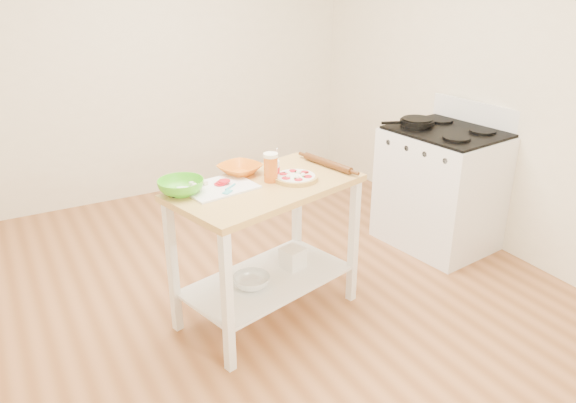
{
  "coord_description": "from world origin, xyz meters",
  "views": [
    {
      "loc": [
        -1.42,
        -2.93,
        2.1
      ],
      "look_at": [
        0.11,
        -0.18,
        0.76
      ],
      "focal_mm": 35.0,
      "sensor_mm": 36.0,
      "label": 1
    }
  ],
  "objects_px": {
    "knife": "(185,191)",
    "yogurt_tub": "(272,169)",
    "pizza": "(296,177)",
    "skillet": "(416,122)",
    "prep_island": "(267,223)",
    "spatula": "(229,189)",
    "gas_stove": "(442,187)",
    "shelf_glass_bowl": "(251,282)",
    "beer_pint": "(271,167)",
    "green_bowl": "(181,187)",
    "orange_bowl": "(240,169)",
    "cutting_board": "(218,187)",
    "rolling_pin": "(328,164)",
    "shelf_bin": "(293,258)"
  },
  "relations": [
    {
      "from": "gas_stove",
      "to": "shelf_glass_bowl",
      "type": "distance_m",
      "value": 1.84
    },
    {
      "from": "knife",
      "to": "shelf_glass_bowl",
      "type": "bearing_deg",
      "value": -42.11
    },
    {
      "from": "gas_stove",
      "to": "spatula",
      "type": "xyz_separation_m",
      "value": [
        -1.91,
        -0.25,
        0.44
      ]
    },
    {
      "from": "pizza",
      "to": "yogurt_tub",
      "type": "xyz_separation_m",
      "value": [
        -0.11,
        0.09,
        0.04
      ]
    },
    {
      "from": "gas_stove",
      "to": "shelf_bin",
      "type": "relative_size",
      "value": 8.26
    },
    {
      "from": "orange_bowl",
      "to": "knife",
      "type": "bearing_deg",
      "value": -159.38
    },
    {
      "from": "cutting_board",
      "to": "spatula",
      "type": "height_order",
      "value": "cutting_board"
    },
    {
      "from": "beer_pint",
      "to": "shelf_glass_bowl",
      "type": "relative_size",
      "value": 0.75
    },
    {
      "from": "gas_stove",
      "to": "knife",
      "type": "relative_size",
      "value": 4.36
    },
    {
      "from": "rolling_pin",
      "to": "orange_bowl",
      "type": "bearing_deg",
      "value": 163.94
    },
    {
      "from": "prep_island",
      "to": "skillet",
      "type": "height_order",
      "value": "skillet"
    },
    {
      "from": "gas_stove",
      "to": "skillet",
      "type": "distance_m",
      "value": 0.56
    },
    {
      "from": "green_bowl",
      "to": "rolling_pin",
      "type": "bearing_deg",
      "value": -1.66
    },
    {
      "from": "pizza",
      "to": "cutting_board",
      "type": "height_order",
      "value": "pizza"
    },
    {
      "from": "skillet",
      "to": "knife",
      "type": "relative_size",
      "value": 1.59
    },
    {
      "from": "pizza",
      "to": "spatula",
      "type": "height_order",
      "value": "pizza"
    },
    {
      "from": "beer_pint",
      "to": "yogurt_tub",
      "type": "xyz_separation_m",
      "value": [
        0.03,
        0.04,
        -0.03
      ]
    },
    {
      "from": "orange_bowl",
      "to": "beer_pint",
      "type": "bearing_deg",
      "value": -61.86
    },
    {
      "from": "pizza",
      "to": "skillet",
      "type": "bearing_deg",
      "value": 19.09
    },
    {
      "from": "beer_pint",
      "to": "prep_island",
      "type": "bearing_deg",
      "value": -147.03
    },
    {
      "from": "knife",
      "to": "yogurt_tub",
      "type": "relative_size",
      "value": 1.31
    },
    {
      "from": "green_bowl",
      "to": "shelf_bin",
      "type": "relative_size",
      "value": 1.95
    },
    {
      "from": "prep_island",
      "to": "shelf_glass_bowl",
      "type": "xyz_separation_m",
      "value": [
        -0.13,
        -0.04,
        -0.35
      ]
    },
    {
      "from": "prep_island",
      "to": "green_bowl",
      "type": "distance_m",
      "value": 0.58
    },
    {
      "from": "rolling_pin",
      "to": "gas_stove",
      "type": "bearing_deg",
      "value": 7.83
    },
    {
      "from": "yogurt_tub",
      "to": "shelf_glass_bowl",
      "type": "xyz_separation_m",
      "value": [
        -0.22,
        -0.12,
        -0.66
      ]
    },
    {
      "from": "green_bowl",
      "to": "prep_island",
      "type": "bearing_deg",
      "value": -12.74
    },
    {
      "from": "green_bowl",
      "to": "rolling_pin",
      "type": "height_order",
      "value": "green_bowl"
    },
    {
      "from": "prep_island",
      "to": "spatula",
      "type": "height_order",
      "value": "spatula"
    },
    {
      "from": "rolling_pin",
      "to": "beer_pint",
      "type": "bearing_deg",
      "value": -173.66
    },
    {
      "from": "skillet",
      "to": "pizza",
      "type": "distance_m",
      "value": 1.42
    },
    {
      "from": "gas_stove",
      "to": "knife",
      "type": "height_order",
      "value": "gas_stove"
    },
    {
      "from": "cutting_board",
      "to": "green_bowl",
      "type": "distance_m",
      "value": 0.22
    },
    {
      "from": "beer_pint",
      "to": "shelf_bin",
      "type": "relative_size",
      "value": 1.3
    },
    {
      "from": "knife",
      "to": "yogurt_tub",
      "type": "distance_m",
      "value": 0.55
    },
    {
      "from": "prep_island",
      "to": "green_bowl",
      "type": "bearing_deg",
      "value": 167.26
    },
    {
      "from": "cutting_board",
      "to": "shelf_bin",
      "type": "distance_m",
      "value": 0.76
    },
    {
      "from": "beer_pint",
      "to": "yogurt_tub",
      "type": "bearing_deg",
      "value": 53.05
    },
    {
      "from": "shelf_glass_bowl",
      "to": "spatula",
      "type": "bearing_deg",
      "value": 158.94
    },
    {
      "from": "green_bowl",
      "to": "yogurt_tub",
      "type": "bearing_deg",
      "value": -3.29
    },
    {
      "from": "shelf_bin",
      "to": "pizza",
      "type": "bearing_deg",
      "value": -106.32
    },
    {
      "from": "skillet",
      "to": "knife",
      "type": "height_order",
      "value": "skillet"
    },
    {
      "from": "cutting_board",
      "to": "orange_bowl",
      "type": "relative_size",
      "value": 1.77
    },
    {
      "from": "prep_island",
      "to": "spatula",
      "type": "distance_m",
      "value": 0.36
    },
    {
      "from": "orange_bowl",
      "to": "rolling_pin",
      "type": "distance_m",
      "value": 0.57
    },
    {
      "from": "skillet",
      "to": "shelf_glass_bowl",
      "type": "relative_size",
      "value": 1.74
    },
    {
      "from": "pizza",
      "to": "spatula",
      "type": "distance_m",
      "value": 0.43
    },
    {
      "from": "gas_stove",
      "to": "spatula",
      "type": "distance_m",
      "value": 1.98
    },
    {
      "from": "pizza",
      "to": "orange_bowl",
      "type": "bearing_deg",
      "value": 135.07
    },
    {
      "from": "pizza",
      "to": "yogurt_tub",
      "type": "bearing_deg",
      "value": 140.45
    }
  ]
}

